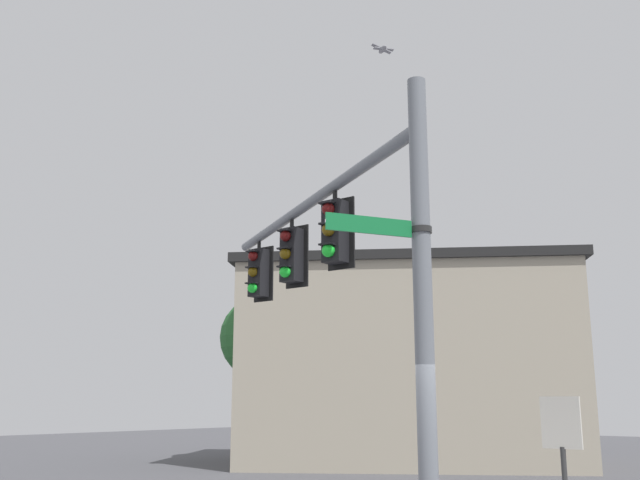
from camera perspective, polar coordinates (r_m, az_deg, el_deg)
name	(u,v)px	position (r m, az deg, el deg)	size (l,w,h in m)	color
signal_pole	(423,312)	(9.31, 8.11, -5.61)	(0.25, 0.25, 6.32)	slate
mast_arm	(308,204)	(13.42, -0.96, 2.82)	(0.19, 0.19, 8.15)	slate
traffic_light_nearest_pole	(334,231)	(12.06, 1.14, 0.69)	(0.54, 0.49, 1.31)	black
traffic_light_mid_inner	(291,255)	(14.00, -2.29, -1.17)	(0.54, 0.49, 1.31)	black
traffic_light_mid_outer	(258,273)	(15.99, -4.89, -2.57)	(0.54, 0.49, 1.31)	black
street_name_sign	(392,227)	(9.30, 5.71, 0.99)	(0.83, 1.31, 0.22)	#147238
bird_flying	(383,49)	(12.53, 4.93, 14.68)	(0.29, 0.35, 0.12)	gray
storefront_building	(407,364)	(25.97, 6.84, -9.64)	(13.57, 12.61, 6.68)	#A89E89
tree_by_storefront	(262,338)	(27.24, -4.60, -7.68)	(3.07, 3.07, 5.93)	#4C3823
historical_marker	(563,447)	(11.74, 18.49, -15.11)	(0.60, 0.08, 2.13)	#333333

